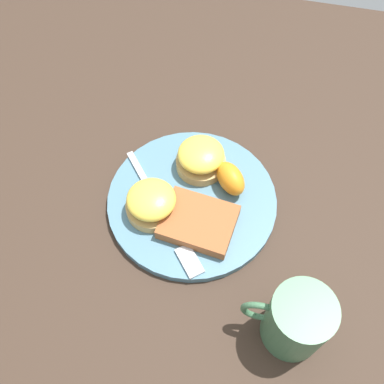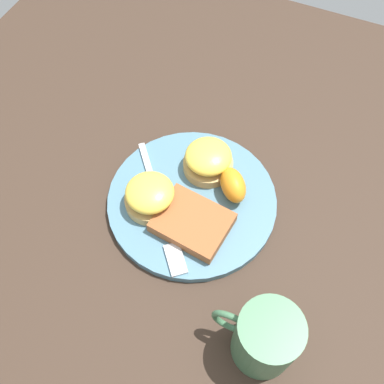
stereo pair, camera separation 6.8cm
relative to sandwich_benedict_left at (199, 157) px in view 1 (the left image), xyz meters
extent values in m
plane|color=#38281E|center=(0.00, 0.06, -0.04)|extent=(1.10, 1.10, 0.00)
cylinder|color=slate|center=(0.00, 0.06, -0.03)|extent=(0.26, 0.26, 0.01)
cylinder|color=tan|center=(0.00, 0.00, -0.01)|extent=(0.08, 0.08, 0.02)
ellipsoid|color=yellow|center=(0.00, 0.00, 0.01)|extent=(0.07, 0.07, 0.03)
cylinder|color=tan|center=(0.05, 0.10, -0.01)|extent=(0.08, 0.08, 0.02)
ellipsoid|color=yellow|center=(0.05, 0.10, 0.01)|extent=(0.07, 0.07, 0.03)
cube|color=#9B552D|center=(-0.02, 0.11, -0.01)|extent=(0.12, 0.10, 0.02)
ellipsoid|color=orange|center=(-0.06, 0.03, 0.00)|extent=(0.07, 0.07, 0.04)
cube|color=silver|center=(0.07, 0.05, -0.02)|extent=(0.09, 0.10, 0.00)
cube|color=silver|center=(-0.02, 0.17, -0.02)|extent=(0.05, 0.05, 0.00)
cylinder|color=#42704C|center=(-0.18, 0.23, 0.01)|extent=(0.08, 0.08, 0.10)
torus|color=#42704C|center=(-0.13, 0.23, 0.02)|extent=(0.05, 0.01, 0.05)
camera|label=1|loc=(-0.08, 0.41, 0.58)|focal=42.00mm
camera|label=2|loc=(-0.15, 0.39, 0.58)|focal=42.00mm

